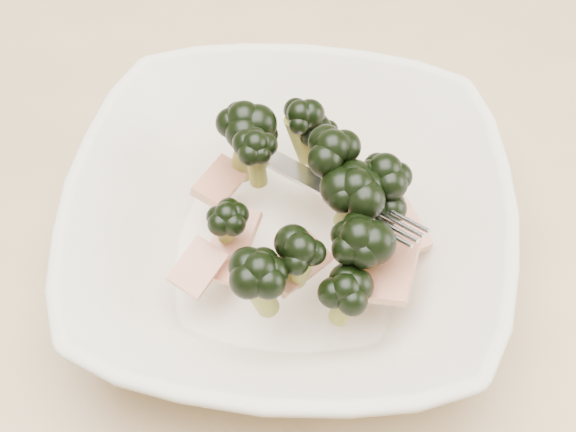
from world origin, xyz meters
name	(u,v)px	position (x,y,z in m)	size (l,w,h in m)	color
dining_table	(186,292)	(0.00, 0.00, 0.65)	(1.20, 0.80, 0.75)	tan
broccoli_dish	(291,225)	(0.08, -0.05, 0.79)	(0.36, 0.36, 0.11)	beige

